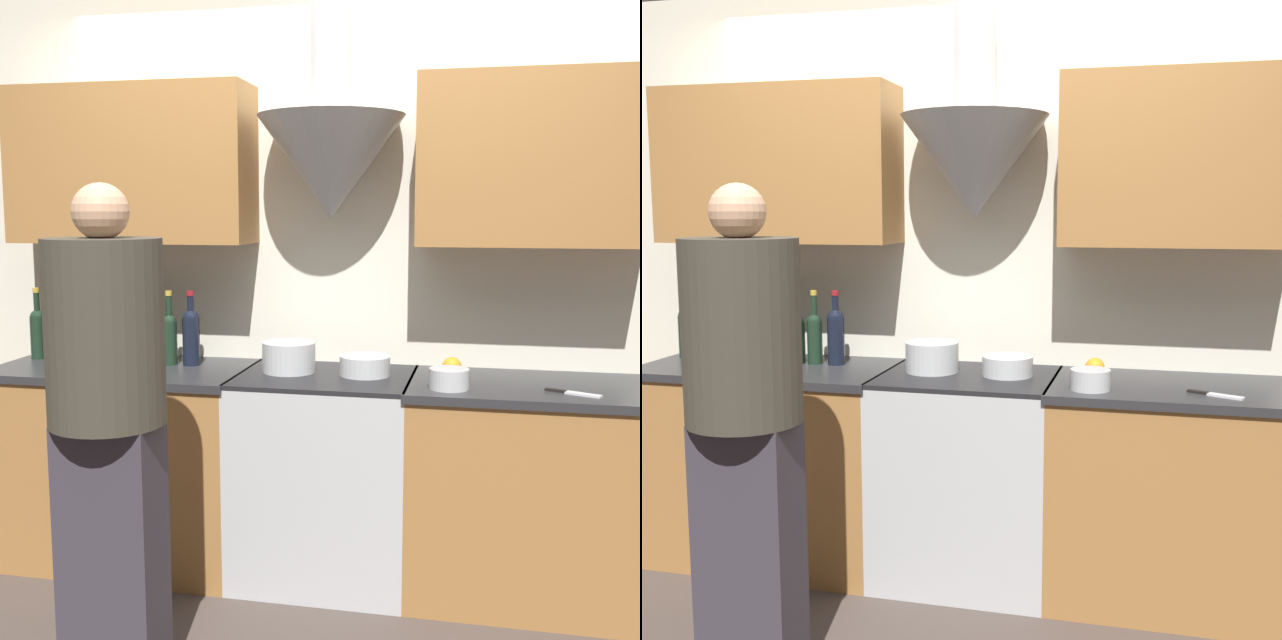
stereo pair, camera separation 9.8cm
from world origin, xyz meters
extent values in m
plane|color=#423833|center=(0.00, 0.00, 0.00)|extent=(12.00, 12.00, 0.00)
cube|color=silver|center=(0.00, 0.64, 1.30)|extent=(8.40, 0.06, 2.60)
cone|color=#B7BABC|center=(0.00, 0.43, 1.78)|extent=(0.63, 0.63, 0.44)
cylinder|color=#B7BABC|center=(0.00, 0.43, 2.27)|extent=(0.18, 0.18, 0.55)
cube|color=#9E6B38|center=(-0.93, 0.46, 1.80)|extent=(1.11, 0.32, 0.70)
cube|color=#9E6B38|center=(0.84, 0.46, 1.80)|extent=(0.93, 0.32, 0.70)
cube|color=#9E6B38|center=(-0.93, 0.31, 0.43)|extent=(1.11, 0.60, 0.87)
cube|color=#28282B|center=(-0.93, 0.31, 0.88)|extent=(1.14, 0.62, 0.03)
cube|color=#9E6B38|center=(0.84, 0.31, 0.43)|extent=(0.93, 0.60, 0.87)
cube|color=#28282B|center=(0.84, 0.31, 0.88)|extent=(0.96, 0.62, 0.03)
cube|color=#B7BABC|center=(0.00, 0.31, 0.44)|extent=(0.75, 0.60, 0.88)
cube|color=black|center=(0.00, 0.01, 0.41)|extent=(0.52, 0.01, 0.40)
cube|color=black|center=(0.00, 0.31, 0.89)|extent=(0.75, 0.60, 0.02)
cube|color=#B7BABC|center=(0.00, 0.58, 0.83)|extent=(0.75, 0.06, 0.10)
cylinder|color=black|center=(-1.41, 0.39, 1.00)|extent=(0.07, 0.07, 0.20)
sphere|color=black|center=(-1.41, 0.39, 1.10)|extent=(0.07, 0.07, 0.07)
cylinder|color=black|center=(-1.41, 0.39, 1.17)|extent=(0.03, 0.03, 0.10)
cylinder|color=gold|center=(-1.41, 0.39, 1.23)|extent=(0.03, 0.03, 0.02)
cylinder|color=black|center=(-1.31, 0.38, 0.99)|extent=(0.08, 0.08, 0.19)
sphere|color=black|center=(-1.31, 0.38, 1.09)|extent=(0.07, 0.07, 0.07)
cylinder|color=black|center=(-1.31, 0.38, 1.15)|extent=(0.03, 0.03, 0.08)
cylinder|color=maroon|center=(-1.31, 0.38, 1.20)|extent=(0.03, 0.03, 0.02)
cylinder|color=black|center=(-1.21, 0.37, 1.00)|extent=(0.07, 0.07, 0.20)
sphere|color=black|center=(-1.21, 0.37, 1.10)|extent=(0.07, 0.07, 0.07)
cylinder|color=black|center=(-1.21, 0.37, 1.17)|extent=(0.03, 0.03, 0.10)
cylinder|color=black|center=(-1.21, 0.37, 1.23)|extent=(0.03, 0.03, 0.02)
cylinder|color=black|center=(-1.11, 0.37, 1.00)|extent=(0.08, 0.08, 0.19)
sphere|color=black|center=(-1.11, 0.37, 1.09)|extent=(0.08, 0.08, 0.08)
cylinder|color=black|center=(-1.11, 0.37, 1.16)|extent=(0.03, 0.03, 0.11)
cylinder|color=gold|center=(-1.11, 0.37, 1.23)|extent=(0.03, 0.03, 0.02)
cylinder|color=black|center=(-1.02, 0.38, 1.00)|extent=(0.08, 0.08, 0.19)
sphere|color=black|center=(-1.02, 0.38, 1.09)|extent=(0.07, 0.07, 0.07)
cylinder|color=black|center=(-1.02, 0.38, 1.15)|extent=(0.03, 0.03, 0.09)
cylinder|color=#234C33|center=(-1.02, 0.38, 1.21)|extent=(0.03, 0.03, 0.02)
cylinder|color=black|center=(-0.92, 0.37, 1.00)|extent=(0.08, 0.08, 0.19)
sphere|color=black|center=(-0.92, 0.37, 1.09)|extent=(0.08, 0.08, 0.08)
cylinder|color=black|center=(-0.92, 0.37, 1.16)|extent=(0.03, 0.03, 0.10)
cylinder|color=#234C33|center=(-0.92, 0.37, 1.22)|extent=(0.03, 0.03, 0.02)
cylinder|color=black|center=(-0.82, 0.38, 0.99)|extent=(0.07, 0.07, 0.19)
sphere|color=black|center=(-0.82, 0.38, 1.09)|extent=(0.07, 0.07, 0.07)
cylinder|color=black|center=(-0.82, 0.38, 1.14)|extent=(0.03, 0.03, 0.08)
cylinder|color=maroon|center=(-0.82, 0.38, 1.20)|extent=(0.03, 0.03, 0.02)
cylinder|color=black|center=(-0.74, 0.38, 1.00)|extent=(0.07, 0.07, 0.20)
sphere|color=black|center=(-0.74, 0.38, 1.10)|extent=(0.07, 0.07, 0.07)
cylinder|color=black|center=(-0.74, 0.38, 1.16)|extent=(0.03, 0.03, 0.10)
cylinder|color=gold|center=(-0.74, 0.38, 1.23)|extent=(0.03, 0.03, 0.02)
cylinder|color=black|center=(-0.64, 0.39, 1.01)|extent=(0.08, 0.08, 0.21)
sphere|color=black|center=(-0.64, 0.39, 1.12)|extent=(0.08, 0.08, 0.08)
cylinder|color=black|center=(-0.64, 0.39, 1.18)|extent=(0.03, 0.03, 0.08)
cylinder|color=maroon|center=(-0.64, 0.39, 1.23)|extent=(0.03, 0.03, 0.02)
cylinder|color=#B7BABC|center=(-0.17, 0.34, 0.97)|extent=(0.23, 0.23, 0.13)
cylinder|color=#B7BABC|center=(0.17, 0.33, 0.94)|extent=(0.22, 0.22, 0.08)
sphere|color=orange|center=(0.53, 0.39, 0.94)|extent=(0.08, 0.08, 0.08)
cylinder|color=#B7BABC|center=(0.53, 0.15, 0.94)|extent=(0.16, 0.16, 0.08)
cube|color=silver|center=(1.04, 0.14, 0.91)|extent=(0.14, 0.09, 0.01)
cube|color=black|center=(0.94, 0.18, 0.91)|extent=(0.08, 0.05, 0.01)
cube|color=#38333D|center=(-0.52, -0.65, 0.46)|extent=(0.32, 0.21, 0.91)
cylinder|color=#3D382D|center=(-0.52, -0.65, 1.21)|extent=(0.38, 0.38, 0.60)
sphere|color=tan|center=(-0.52, -0.65, 1.59)|extent=(0.18, 0.18, 0.18)
camera|label=1|loc=(0.69, -2.98, 1.60)|focal=45.00mm
camera|label=2|loc=(0.78, -2.96, 1.60)|focal=45.00mm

